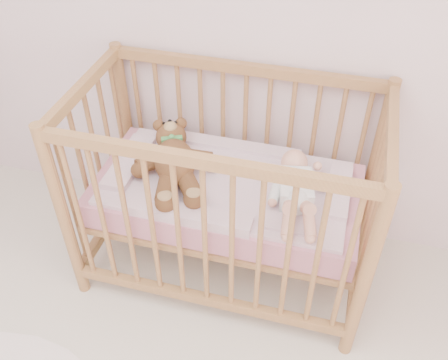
% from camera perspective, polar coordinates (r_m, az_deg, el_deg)
% --- Properties ---
extents(crib, '(1.36, 0.76, 1.00)m').
position_cam_1_polar(crib, '(2.33, 0.32, -1.45)').
color(crib, '#B28A4B').
rests_on(crib, floor).
extents(mattress, '(1.22, 0.62, 0.13)m').
position_cam_1_polar(mattress, '(2.34, 0.32, -1.72)').
color(mattress, pink).
rests_on(mattress, crib).
extents(blanket, '(1.10, 0.58, 0.06)m').
position_cam_1_polar(blanket, '(2.29, 0.33, -0.34)').
color(blanket, pink).
rests_on(blanket, mattress).
extents(baby, '(0.37, 0.59, 0.13)m').
position_cam_1_polar(baby, '(2.18, 8.24, -0.63)').
color(baby, white).
rests_on(baby, blanket).
extents(teddy_bear, '(0.62, 0.71, 0.16)m').
position_cam_1_polar(teddy_bear, '(2.27, -5.66, 1.99)').
color(teddy_bear, brown).
rests_on(teddy_bear, blanket).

